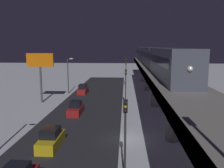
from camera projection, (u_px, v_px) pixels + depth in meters
The scene contains 13 objects.
ground_plane at pixel (123, 139), 26.01m from camera, with size 240.00×240.00×0.00m, color silver.
avenue_asphalt at pixel (70, 138), 26.34m from camera, with size 11.00×104.78×0.01m, color #28282D.
elevated_railway at pixel (173, 90), 24.83m from camera, with size 5.00×104.78×6.47m.
subway_train at pixel (148, 54), 54.97m from camera, with size 2.94×74.07×3.40m.
sedan_red at pixel (83, 90), 51.40m from camera, with size 1.91×4.38×1.97m.
sedan_red_2 at pixel (76, 109), 35.65m from camera, with size 1.80×4.47×1.97m.
sedan_yellow at pixel (51, 139), 23.91m from camera, with size 1.80×4.48×1.97m.
traffic_light_near at pixel (125, 130), 16.75m from camera, with size 0.32×0.44×6.40m.
traffic_light_mid at pixel (126, 83), 38.61m from camera, with size 0.32×0.44×6.40m.
traffic_light_far at pixel (126, 70), 60.46m from camera, with size 0.32×0.44×6.40m.
traffic_light_distant at pixel (126, 64), 82.31m from camera, with size 0.32×0.44×6.40m.
commercial_billboard at pixel (40, 65), 42.01m from camera, with size 4.80×0.36×8.90m.
street_lamp_far at pixel (69, 71), 50.60m from camera, with size 1.35×0.44×7.65m.
Camera 1 is at (-0.31, 24.76, 10.06)m, focal length 37.99 mm.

